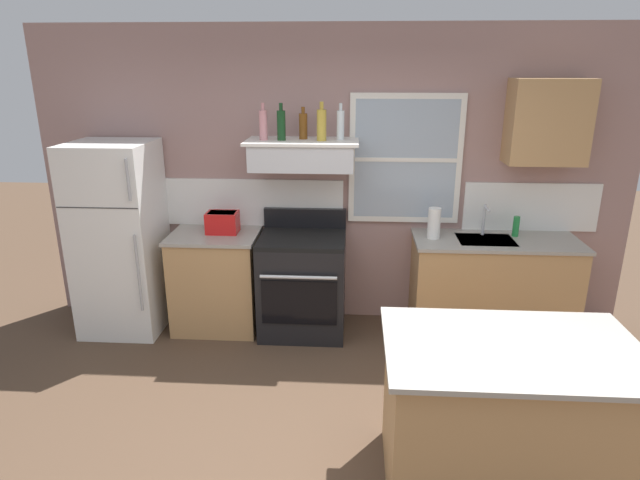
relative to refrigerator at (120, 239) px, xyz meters
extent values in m
plane|color=#4C3828|center=(1.90, -1.84, -0.86)|extent=(16.00, 16.00, 0.00)
cube|color=gray|center=(1.90, 0.39, 0.49)|extent=(5.40, 0.06, 2.70)
cube|color=white|center=(0.75, 0.35, 0.27)|extent=(2.50, 0.02, 0.44)
cube|color=white|center=(3.70, 0.35, 0.27)|extent=(1.20, 0.02, 0.44)
cube|color=white|center=(2.55, 0.34, 0.69)|extent=(1.00, 0.04, 1.15)
cube|color=#9EADBC|center=(2.55, 0.33, 0.69)|extent=(0.90, 0.01, 1.05)
cube|color=white|center=(2.55, 0.32, 0.69)|extent=(0.90, 0.02, 0.04)
cube|color=white|center=(0.00, 0.00, 0.00)|extent=(0.70, 0.68, 1.73)
cube|color=#333333|center=(0.00, -0.34, 0.38)|extent=(0.69, 0.00, 0.01)
cylinder|color=#A5A8AD|center=(0.30, -0.37, -0.18)|extent=(0.02, 0.02, 0.68)
cylinder|color=#A5A8AD|center=(0.30, -0.37, 0.62)|extent=(0.02, 0.02, 0.34)
cube|color=tan|center=(0.85, 0.06, -0.42)|extent=(0.76, 0.60, 0.88)
cube|color=#9E998E|center=(0.85, 0.06, 0.03)|extent=(0.79, 0.63, 0.03)
cube|color=red|center=(0.92, 0.10, 0.14)|extent=(0.28, 0.20, 0.19)
cube|color=black|center=(0.92, 0.10, 0.23)|extent=(0.24, 0.16, 0.01)
cube|color=black|center=(0.78, 0.10, 0.18)|extent=(0.02, 0.03, 0.02)
cube|color=black|center=(1.65, 0.02, -0.43)|extent=(0.76, 0.64, 0.87)
cube|color=black|center=(1.65, 0.02, 0.03)|extent=(0.76, 0.64, 0.04)
cube|color=black|center=(1.65, 0.31, 0.14)|extent=(0.76, 0.06, 0.18)
cube|color=black|center=(1.65, -0.30, -0.44)|extent=(0.65, 0.01, 0.40)
cylinder|color=silver|center=(1.65, -0.34, -0.19)|extent=(0.65, 0.03, 0.03)
cube|color=silver|center=(1.65, 0.12, 0.75)|extent=(0.88, 0.48, 0.22)
cube|color=#262628|center=(1.65, -0.10, 0.67)|extent=(0.75, 0.02, 0.04)
cube|color=white|center=(1.65, 0.12, 0.87)|extent=(0.96, 0.52, 0.02)
cylinder|color=#C67F84|center=(1.32, 0.09, 1.00)|extent=(0.07, 0.07, 0.25)
cylinder|color=#C67F84|center=(1.32, 0.09, 1.16)|extent=(0.03, 0.03, 0.06)
cylinder|color=#143819|center=(1.48, 0.09, 1.00)|extent=(0.07, 0.07, 0.25)
cylinder|color=#143819|center=(1.48, 0.09, 1.16)|extent=(0.03, 0.03, 0.06)
cylinder|color=brown|center=(1.65, 0.17, 0.99)|extent=(0.07, 0.07, 0.22)
cylinder|color=brown|center=(1.65, 0.17, 1.13)|extent=(0.03, 0.03, 0.05)
cylinder|color=#B29333|center=(1.82, 0.08, 1.01)|extent=(0.08, 0.08, 0.26)
cylinder|color=#B29333|center=(1.82, 0.08, 1.17)|extent=(0.03, 0.03, 0.06)
cylinder|color=silver|center=(1.97, 0.15, 1.00)|extent=(0.06, 0.06, 0.24)
cylinder|color=silver|center=(1.97, 0.15, 1.16)|extent=(0.03, 0.03, 0.06)
cube|color=tan|center=(3.35, 0.06, -0.42)|extent=(1.40, 0.60, 0.88)
cube|color=#9E998E|center=(3.35, 0.06, 0.03)|extent=(1.43, 0.63, 0.03)
cube|color=#B7BABC|center=(3.25, 0.04, 0.04)|extent=(0.48, 0.36, 0.01)
cylinder|color=silver|center=(3.25, 0.18, 0.19)|extent=(0.03, 0.03, 0.28)
cylinder|color=silver|center=(3.25, 0.10, 0.31)|extent=(0.02, 0.16, 0.02)
cylinder|color=white|center=(2.80, 0.06, 0.18)|extent=(0.11, 0.11, 0.27)
cylinder|color=#268C3F|center=(3.53, 0.16, 0.14)|extent=(0.06, 0.06, 0.18)
cube|color=tan|center=(2.98, -1.83, -0.42)|extent=(1.32, 0.82, 0.88)
cube|color=#9E998E|center=(2.98, -1.83, 0.03)|extent=(1.40, 0.90, 0.03)
cube|color=tan|center=(3.70, 0.20, 1.04)|extent=(0.64, 0.32, 0.70)
camera|label=1|loc=(2.10, -4.48, 1.50)|focal=30.22mm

